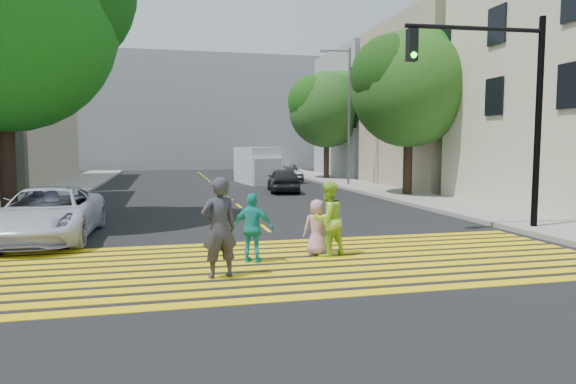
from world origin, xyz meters
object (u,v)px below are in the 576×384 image
object	(u,v)px
pedestrian_man	(219,228)
pedestrian_extra	(253,228)
tree_right_far	(328,106)
dark_car_near	(284,180)
tree_right_near	(411,83)
silver_car	(247,170)
white_sedan	(48,214)
pedestrian_child	(317,227)
traffic_signal	(503,93)
pedestrian_woman	(328,219)
tree_left	(4,4)
white_van	(258,166)
dark_car_parked	(286,173)

from	to	relation	value
pedestrian_man	pedestrian_extra	xyz separation A→B (m)	(0.84, 1.11, -0.21)
tree_right_far	dark_car_near	distance (m)	11.76
tree_right_near	dark_car_near	size ratio (longest dim) A/B	2.11
dark_car_near	silver_car	size ratio (longest dim) A/B	0.88
tree_right_near	white_sedan	bearing A→B (deg)	-150.51
tree_right_near	pedestrian_child	xyz separation A→B (m)	(-8.27, -11.93, -4.93)
dark_car_near	traffic_signal	world-z (taller)	traffic_signal
tree_right_far	pedestrian_woman	world-z (taller)	tree_right_far
tree_left	white_sedan	bearing A→B (deg)	-60.67
tree_right_near	pedestrian_man	world-z (taller)	tree_right_near
pedestrian_man	silver_car	size ratio (longest dim) A/B	0.44
pedestrian_child	white_sedan	bearing A→B (deg)	-24.02
dark_car_near	tree_right_near	bearing A→B (deg)	152.70
white_sedan	traffic_signal	size ratio (longest dim) A/B	0.82
tree_right_near	white_van	xyz separation A→B (m)	(-5.77, 10.30, -4.45)
white_sedan	white_van	distance (m)	20.76
dark_car_near	traffic_signal	distance (m)	14.74
traffic_signal	tree_right_near	bearing A→B (deg)	81.81
tree_right_near	pedestrian_woman	size ratio (longest dim) A/B	4.76
tree_left	white_sedan	size ratio (longest dim) A/B	1.98
pedestrian_woman	traffic_signal	size ratio (longest dim) A/B	0.28
pedestrian_woman	pedestrian_child	xyz separation A→B (m)	(-0.21, 0.17, -0.21)
tree_left	traffic_signal	size ratio (longest dim) A/B	1.63
dark_car_parked	silver_car	bearing A→B (deg)	108.22
dark_car_near	silver_car	bearing A→B (deg)	-81.35
pedestrian_woman	pedestrian_extra	size ratio (longest dim) A/B	1.13
tree_right_far	pedestrian_child	distance (m)	26.76
traffic_signal	tree_right_far	bearing A→B (deg)	88.63
silver_car	white_van	size ratio (longest dim) A/B	0.85
tree_left	dark_car_parked	distance (m)	21.74
pedestrian_child	pedestrian_extra	distance (m)	1.65
silver_car	tree_right_far	bearing A→B (deg)	162.94
tree_left	pedestrian_child	size ratio (longest dim) A/B	7.77
pedestrian_extra	white_sedan	distance (m)	6.36
pedestrian_man	white_sedan	xyz separation A→B (m)	(-4.12, 5.09, -0.27)
tree_left	pedestrian_woman	size ratio (longest dim) A/B	5.87
pedestrian_man	pedestrian_child	world-z (taller)	pedestrian_man
tree_right_far	white_sedan	world-z (taller)	tree_right_far
pedestrian_woman	white_sedan	xyz separation A→B (m)	(-6.75, 3.72, -0.15)
tree_right_near	pedestrian_child	distance (m)	15.33
pedestrian_man	white_van	distance (m)	24.28
white_sedan	silver_car	world-z (taller)	white_sedan
tree_right_near	silver_car	size ratio (longest dim) A/B	1.85
white_sedan	dark_car_parked	xyz separation A→B (m)	(11.12, 19.35, -0.10)
tree_left	pedestrian_child	xyz separation A→B (m)	(8.16, -6.42, -6.21)
dark_car_parked	dark_car_near	bearing A→B (deg)	-110.19
traffic_signal	white_sedan	bearing A→B (deg)	175.92
dark_car_parked	pedestrian_woman	bearing A→B (deg)	-106.88
white_van	traffic_signal	xyz separation A→B (m)	(3.61, -20.44, 2.91)
dark_car_near	pedestrian_man	bearing A→B (deg)	80.73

